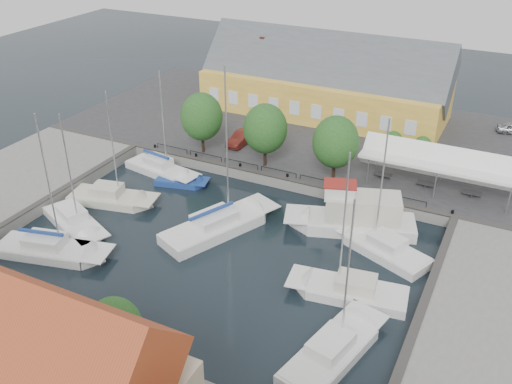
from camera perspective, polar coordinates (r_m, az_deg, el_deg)
ground at (r=46.16m, az=-3.32°, el=-4.86°), size 140.00×140.00×0.00m
north_quay at (r=64.49m, az=6.76°, el=5.77°), size 56.00×26.00×1.00m
west_quay at (r=57.57m, az=-23.84°, el=0.38°), size 12.00×24.00×1.00m
quay_edge_fittings at (r=49.13m, az=-0.63°, el=-1.08°), size 56.00×24.72×0.40m
warehouse at (r=68.67m, az=6.47°, el=10.74°), size 28.56×14.00×9.55m
tent_canopy at (r=52.72m, az=18.05°, el=2.81°), size 14.00×4.00×2.83m
quay_trees at (r=54.09m, az=0.93°, el=6.35°), size 18.20×4.20×6.30m
car_red at (r=60.09m, az=-1.46°, el=5.43°), size 1.71×4.32×1.40m
center_sailboat at (r=47.18m, az=-3.77°, el=-3.53°), size 7.13×10.89×14.37m
trawler at (r=47.67m, az=9.89°, el=-2.64°), size 11.15×6.44×5.00m
east_boat_a at (r=45.57m, az=12.55°, el=-5.69°), size 8.47×5.63×11.56m
east_boat_b at (r=40.86m, az=9.40°, el=-9.90°), size 8.72×3.92×11.51m
east_boat_c at (r=36.35m, az=7.69°, el=-15.64°), size 4.70×9.15×11.25m
west_boat_a at (r=57.02m, az=-9.46°, el=2.09°), size 8.62×3.79×11.13m
west_boat_b at (r=52.87m, az=-14.25°, el=-0.73°), size 8.43×4.41×11.09m
west_boat_c at (r=50.02m, az=-17.63°, el=-3.07°), size 8.26×5.60×10.88m
west_boat_d at (r=47.09m, az=-19.81°, el=-5.61°), size 9.59×4.89×12.30m
launch_nw at (r=54.88m, az=-7.48°, el=0.92°), size 5.39×3.14×0.88m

